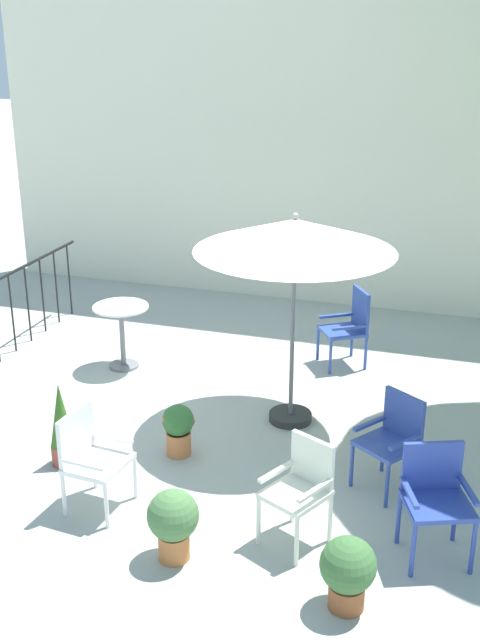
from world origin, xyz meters
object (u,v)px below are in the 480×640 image
patio_chair_1 (435,492)px  potted_plant_0 (62,425)px  potted_plant_3 (178,427)px  potted_plant_4 (348,570)px  patio_chair_3 (89,453)px  patio_chair_2 (350,323)px  patio_chair_0 (301,484)px  patio_chair_4 (393,435)px  patio_umbrella_0 (295,238)px  cafe_table_0 (122,325)px  potted_plant_5 (173,521)px

patio_chair_1 → potted_plant_0: patio_chair_1 is taller
potted_plant_0 → potted_plant_3: 1.07m
potted_plant_0 → potted_plant_4: potted_plant_0 is taller
patio_chair_1 → patio_chair_3: 2.80m
potted_plant_0 → potted_plant_3: bearing=27.0°
patio_chair_1 → patio_chair_2: patio_chair_2 is taller
patio_chair_3 → potted_plant_3: 1.09m
patio_chair_0 → patio_chair_3: 1.79m
patio_chair_2 → patio_chair_4: bearing=-71.6°
patio_umbrella_0 → potted_plant_4: 3.21m
cafe_table_0 → patio_chair_4: size_ratio=0.89×
patio_chair_1 → potted_plant_3: 2.54m
potted_plant_5 → patio_chair_3: bearing=154.1°
cafe_table_0 → potted_plant_5: bearing=-58.4°
potted_plant_4 → potted_plant_5: bearing=174.3°
cafe_table_0 → potted_plant_3: bearing=-50.6°
patio_chair_0 → potted_plant_4: (0.49, -0.67, -0.19)m
patio_chair_1 → patio_chair_4: 0.94m
patio_chair_3 → potted_plant_3: patio_chair_3 is taller
cafe_table_0 → potted_plant_0: 2.21m
cafe_table_0 → patio_chair_3: patio_chair_3 is taller
patio_umbrella_0 → patio_chair_3: (-1.23, -1.98, -1.44)m
patio_chair_1 → potted_plant_3: patio_chair_1 is taller
patio_chair_2 → potted_plant_0: (-2.10, -3.05, -0.12)m
patio_umbrella_0 → patio_chair_0: size_ratio=2.56×
patio_chair_3 → patio_chair_4: patio_chair_3 is taller
patio_chair_0 → potted_plant_0: size_ratio=1.04×
patio_umbrella_0 → patio_chair_1: 2.74m
potted_plant_0 → potted_plant_5: (1.49, -0.97, -0.06)m
patio_umbrella_0 → patio_chair_1: patio_umbrella_0 is taller
patio_chair_2 → potted_plant_4: size_ratio=1.66×
patio_chair_2 → potted_plant_0: size_ratio=1.13×
patio_chair_1 → cafe_table_0: bearing=147.0°
patio_chair_0 → patio_chair_2: patio_chair_2 is taller
patio_chair_2 → potted_plant_5: patio_chair_2 is taller
potted_plant_3 → potted_plant_5: potted_plant_5 is taller
patio_chair_1 → potted_plant_0: (-3.35, 0.29, -0.13)m
patio_chair_1 → potted_plant_0: bearing=175.0°
potted_plant_4 → potted_plant_0: bearing=158.8°
patio_chair_2 → patio_chair_3: 3.89m
patio_chair_0 → patio_chair_1: patio_chair_1 is taller
patio_umbrella_0 → patio_chair_1: size_ratio=2.44×
cafe_table_0 → patio_chair_1: size_ratio=0.86×
patio_chair_0 → potted_plant_0: 2.40m
patio_chair_1 → potted_plant_0: size_ratio=1.09×
potted_plant_5 → patio_umbrella_0: bearing=82.9°
patio_chair_1 → patio_chair_3: (-2.79, -0.22, -0.04)m
patio_chair_4 → patio_chair_0: bearing=-120.5°
potted_plant_4 → patio_chair_0: bearing=126.6°
patio_chair_0 → potted_plant_0: patio_chair_0 is taller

